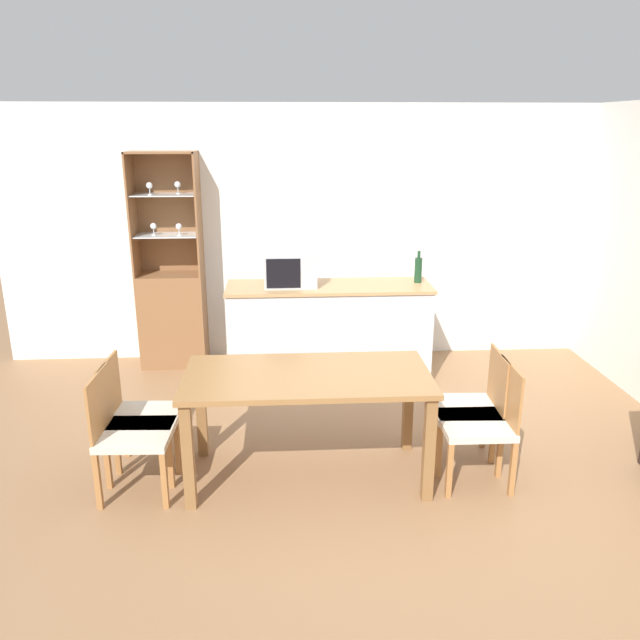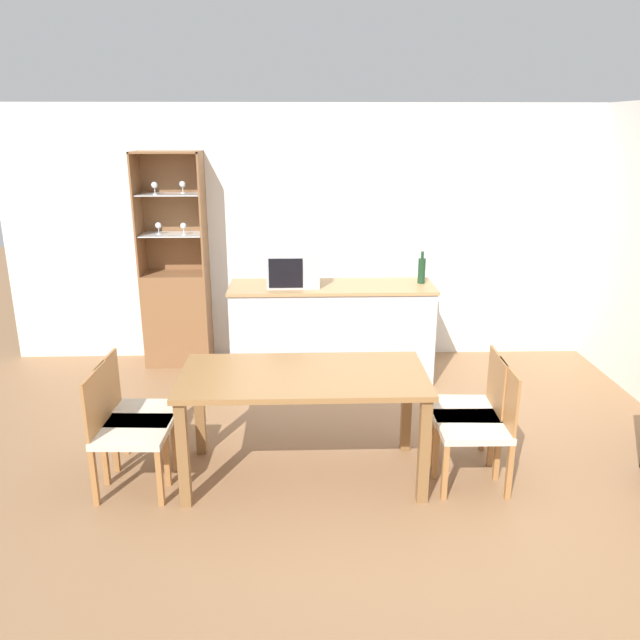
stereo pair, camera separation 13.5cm
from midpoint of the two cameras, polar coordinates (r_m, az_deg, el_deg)
ground_plane at (r=4.38m, az=3.78°, el=-14.92°), size 18.00×18.00×0.00m
wall_back at (r=6.41m, az=1.08°, el=7.81°), size 6.80×0.06×2.55m
kitchen_counter at (r=5.91m, az=0.17°, el=-1.13°), size 1.90×0.58×0.92m
display_cabinet at (r=6.43m, az=-13.92°, el=1.45°), size 0.64×0.38×2.11m
dining_table at (r=4.19m, az=-2.10°, el=-6.27°), size 1.64×0.80×0.76m
dining_chair_side_left_far at (r=4.53m, az=-17.18°, el=-8.36°), size 0.48×0.48×0.83m
dining_chair_side_right_far at (r=4.57m, az=12.82°, el=-7.78°), size 0.48×0.48×0.83m
dining_chair_side_left_near at (r=4.32m, az=-17.91°, el=-9.73°), size 0.48×0.48×0.83m
dining_chair_side_right_near at (r=4.36m, az=13.68°, el=-9.08°), size 0.47×0.47×0.83m
microwave at (r=5.76m, az=-3.39°, el=4.68°), size 0.48×0.37×0.31m
wine_bottle at (r=5.92m, az=8.32°, el=4.60°), size 0.07×0.07×0.30m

